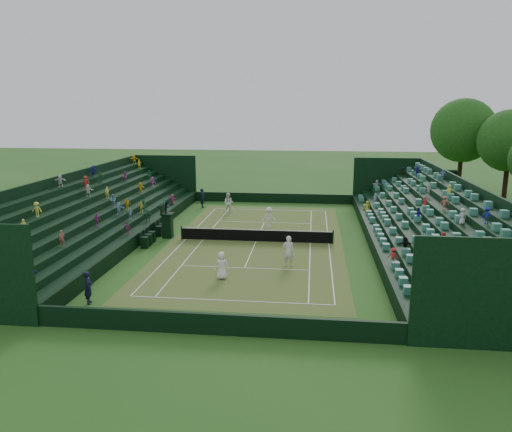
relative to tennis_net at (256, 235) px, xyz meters
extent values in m
plane|color=#22561B|center=(0.00, 0.00, -0.53)|extent=(160.00, 160.00, 0.00)
cube|color=#376A23|center=(0.00, 0.00, -0.52)|extent=(12.97, 26.77, 0.01)
cube|color=black|center=(0.00, 15.88, -0.03)|extent=(17.17, 0.20, 1.00)
cube|color=black|center=(0.00, -15.88, -0.03)|extent=(17.17, 0.20, 1.00)
cube|color=black|center=(8.48, 0.00, -0.03)|extent=(0.20, 31.77, 1.00)
cube|color=black|center=(-8.48, 0.00, -0.03)|extent=(0.20, 31.77, 1.00)
cube|color=black|center=(8.98, 0.00, -0.03)|extent=(0.80, 32.00, 1.00)
cube|color=black|center=(9.79, 0.00, 0.20)|extent=(0.80, 32.00, 1.45)
cube|color=black|center=(10.58, 0.00, 0.42)|extent=(0.80, 32.00, 1.90)
cube|color=black|center=(11.38, 0.00, 0.65)|extent=(0.80, 32.00, 2.35)
cube|color=black|center=(12.18, 0.00, 0.87)|extent=(0.80, 32.00, 2.80)
cube|color=black|center=(12.98, 0.00, 1.10)|extent=(0.80, 32.00, 3.25)
cube|color=black|center=(13.79, 0.00, 1.32)|extent=(0.80, 32.00, 3.70)
cube|color=black|center=(14.59, 0.00, 1.55)|extent=(0.80, 32.00, 4.15)
cube|color=black|center=(15.08, 0.00, 1.92)|extent=(0.20, 32.00, 4.90)
cube|color=black|center=(-8.98, 0.00, -0.03)|extent=(0.80, 32.00, 1.00)
cube|color=black|center=(-9.79, 0.00, 0.20)|extent=(0.80, 32.00, 1.45)
cube|color=black|center=(-10.58, 0.00, 0.42)|extent=(0.80, 32.00, 1.90)
cube|color=black|center=(-11.38, 0.00, 0.65)|extent=(0.80, 32.00, 2.35)
cube|color=black|center=(-12.18, 0.00, 0.87)|extent=(0.80, 32.00, 2.80)
cube|color=black|center=(-12.98, 0.00, 1.10)|extent=(0.80, 32.00, 3.25)
cube|color=black|center=(-13.79, 0.00, 1.32)|extent=(0.80, 32.00, 3.70)
cube|color=black|center=(-14.59, 0.00, 1.55)|extent=(0.80, 32.00, 4.15)
cube|color=black|center=(-15.08, 0.00, 1.92)|extent=(0.20, 32.00, 4.90)
cylinder|color=black|center=(-5.79, 0.00, 0.00)|extent=(0.10, 0.10, 1.06)
cylinder|color=black|center=(5.79, 0.00, 0.00)|extent=(0.10, 0.10, 1.06)
cube|color=black|center=(0.00, 0.00, -0.07)|extent=(11.57, 0.02, 0.86)
cube|color=white|center=(0.00, 0.00, 0.40)|extent=(11.57, 0.04, 0.07)
cylinder|color=black|center=(17.00, 16.00, 0.97)|extent=(0.16, 0.16, 3.00)
cylinder|color=black|center=(18.50, 16.00, 0.97)|extent=(0.16, 0.16, 3.00)
cube|color=black|center=(17.75, 16.00, 2.77)|extent=(2.00, 1.00, 0.80)
cylinder|color=black|center=(24.46, 18.59, 1.24)|extent=(0.50, 0.50, 3.54)
sphere|color=#164C15|center=(24.46, 18.59, 6.05)|extent=(6.47, 6.47, 6.47)
cylinder|color=black|center=(21.11, 23.59, 1.46)|extent=(0.50, 0.50, 3.97)
sphere|color=#164C15|center=(21.11, 23.59, 6.84)|extent=(7.26, 7.26, 7.26)
cube|color=black|center=(-7.01, 0.43, 0.40)|extent=(0.72, 0.72, 1.85)
cube|color=black|center=(-7.01, 0.43, 1.38)|extent=(0.93, 0.93, 0.10)
cube|color=black|center=(-7.37, 0.43, 1.74)|extent=(0.08, 0.93, 0.72)
imported|color=black|center=(-7.01, 0.43, 1.91)|extent=(0.41, 0.50, 0.96)
cube|color=black|center=(-7.84, -2.61, -0.12)|extent=(0.51, 0.51, 0.82)
cube|color=black|center=(-8.09, -2.61, 0.40)|extent=(0.06, 0.51, 0.51)
cube|color=black|center=(-7.84, -1.81, -0.12)|extent=(0.51, 0.51, 0.82)
cube|color=black|center=(-8.09, -1.81, 0.40)|extent=(0.06, 0.51, 0.51)
cube|color=black|center=(-7.84, -1.01, -0.12)|extent=(0.51, 0.51, 0.82)
cube|color=black|center=(-8.09, -1.01, 0.40)|extent=(0.06, 0.51, 0.51)
cube|color=black|center=(-7.84, 0.79, -0.12)|extent=(0.51, 0.51, 0.82)
cube|color=black|center=(-8.09, 0.79, 0.40)|extent=(0.06, 0.51, 0.51)
cube|color=black|center=(-7.84, 1.59, -0.12)|extent=(0.51, 0.51, 0.82)
cube|color=black|center=(-8.09, 1.59, 0.40)|extent=(0.06, 0.51, 0.51)
cube|color=black|center=(-7.84, 2.39, -0.12)|extent=(0.51, 0.51, 0.82)
cube|color=black|center=(-8.09, 2.39, 0.40)|extent=(0.06, 0.51, 0.51)
imported|color=white|center=(-1.07, -8.53, 0.31)|extent=(0.94, 0.77, 1.67)
imported|color=white|center=(2.74, -5.64, 0.48)|extent=(0.75, 0.51, 2.02)
imported|color=white|center=(-3.81, 10.13, 0.45)|extent=(0.96, 0.76, 1.94)
imported|color=white|center=(0.56, 4.59, 0.36)|extent=(1.29, 0.98, 1.77)
imported|color=black|center=(-6.89, 12.43, 0.45)|extent=(0.52, 0.74, 1.94)
imported|color=black|center=(-7.26, -13.07, 0.35)|extent=(0.58, 0.73, 1.75)
camera|label=1|loc=(4.18, -36.36, 9.55)|focal=35.00mm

